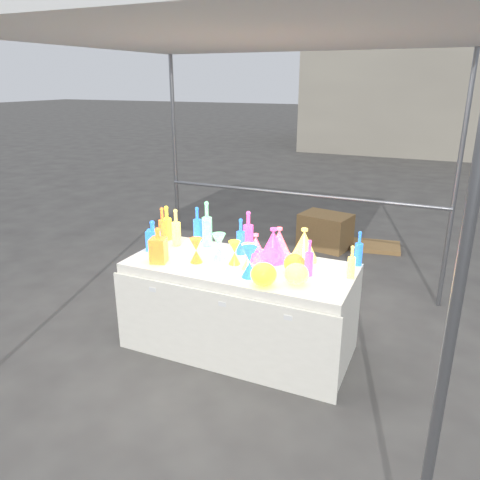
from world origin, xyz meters
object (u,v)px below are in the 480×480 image
at_px(globe_0, 264,276).
at_px(cardboard_box_closed, 325,231).
at_px(lampshade_0, 279,243).
at_px(hourglass_0, 196,250).
at_px(display_table, 240,307).
at_px(bottle_0, 167,223).

bearing_deg(globe_0, cardboard_box_closed, 95.55).
distance_m(globe_0, lampshade_0, 0.57).
xyz_separation_m(hourglass_0, globe_0, (0.65, -0.19, -0.03)).
xyz_separation_m(display_table, cardboard_box_closed, (0.03, 2.73, -0.14)).
distance_m(cardboard_box_closed, globe_0, 3.10).
distance_m(cardboard_box_closed, lampshade_0, 2.55).
xyz_separation_m(cardboard_box_closed, globe_0, (0.29, -3.03, 0.60)).
height_order(hourglass_0, globe_0, hourglass_0).
relative_size(bottle_0, lampshade_0, 1.23).
relative_size(cardboard_box_closed, bottle_0, 1.99).
relative_size(cardboard_box_closed, hourglass_0, 3.12).
xyz_separation_m(bottle_0, lampshade_0, (1.08, -0.02, -0.03)).
distance_m(bottle_0, hourglass_0, 0.65).
height_order(cardboard_box_closed, hourglass_0, hourglass_0).
bearing_deg(cardboard_box_closed, lampshade_0, -73.54).
distance_m(bottle_0, lampshade_0, 1.08).
relative_size(cardboard_box_closed, globe_0, 3.39).
height_order(cardboard_box_closed, bottle_0, bottle_0).
xyz_separation_m(cardboard_box_closed, hourglass_0, (-0.36, -2.83, 0.62)).
bearing_deg(globe_0, lampshade_0, 98.75).
xyz_separation_m(globe_0, lampshade_0, (-0.09, 0.56, 0.05)).
bearing_deg(display_table, lampshade_0, 48.92).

